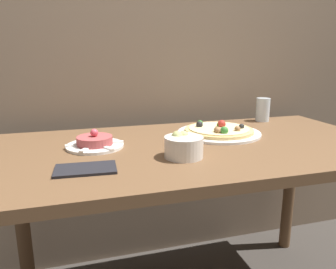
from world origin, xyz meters
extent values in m
cube|color=#84705B|center=(0.00, 0.87, 1.30)|extent=(8.00, 0.05, 2.60)
cube|color=brown|center=(0.00, 0.37, 0.72)|extent=(1.46, 0.74, 0.03)
cylinder|color=brown|center=(-0.67, 0.68, 0.35)|extent=(0.06, 0.06, 0.70)
cylinder|color=brown|center=(0.67, 0.68, 0.35)|extent=(0.06, 0.06, 0.70)
cylinder|color=white|center=(0.15, 0.49, 0.74)|extent=(0.34, 0.34, 0.01)
cylinder|color=#DBB26B|center=(0.15, 0.49, 0.75)|extent=(0.28, 0.28, 0.01)
cylinder|color=beige|center=(0.15, 0.49, 0.76)|extent=(0.25, 0.25, 0.00)
sphere|color=#387F33|center=(0.09, 0.56, 0.77)|extent=(0.03, 0.03, 0.03)
sphere|color=#997047|center=(0.19, 0.42, 0.77)|extent=(0.02, 0.02, 0.02)
sphere|color=black|center=(0.08, 0.53, 0.77)|extent=(0.03, 0.03, 0.03)
sphere|color=#997047|center=(0.11, 0.43, 0.77)|extent=(0.03, 0.03, 0.03)
sphere|color=#997047|center=(0.11, 0.41, 0.77)|extent=(0.02, 0.02, 0.02)
sphere|color=#B22D23|center=(0.17, 0.51, 0.77)|extent=(0.03, 0.03, 0.03)
sphere|color=#387F33|center=(0.16, 0.51, 0.77)|extent=(0.02, 0.02, 0.02)
sphere|color=#387F33|center=(0.13, 0.40, 0.77)|extent=(0.03, 0.03, 0.03)
sphere|color=black|center=(0.23, 0.46, 0.77)|extent=(0.02, 0.02, 0.02)
cylinder|color=white|center=(-0.36, 0.44, 0.74)|extent=(0.20, 0.20, 0.01)
cylinder|color=#A84747|center=(-0.36, 0.44, 0.76)|extent=(0.13, 0.13, 0.03)
sphere|color=#DB4C5B|center=(-0.36, 0.44, 0.79)|extent=(0.03, 0.03, 0.03)
cube|color=white|center=(-0.28, 0.44, 0.75)|extent=(0.04, 0.02, 0.01)
cube|color=white|center=(-0.32, 0.51, 0.75)|extent=(0.03, 0.04, 0.01)
cube|color=white|center=(-0.40, 0.51, 0.75)|extent=(0.03, 0.04, 0.01)
cube|color=white|center=(-0.44, 0.44, 0.75)|extent=(0.04, 0.02, 0.01)
cube|color=white|center=(-0.40, 0.37, 0.75)|extent=(0.03, 0.04, 0.01)
cube|color=white|center=(-0.32, 0.37, 0.75)|extent=(0.03, 0.04, 0.01)
cylinder|color=silver|center=(-0.09, 0.24, 0.77)|extent=(0.13, 0.13, 0.07)
sphere|color=#B7BC70|center=(-0.09, 0.27, 0.80)|extent=(0.03, 0.03, 0.03)
sphere|color=#B7BC70|center=(-0.11, 0.25, 0.79)|extent=(0.02, 0.02, 0.02)
sphere|color=#B7BC70|center=(-0.11, 0.27, 0.80)|extent=(0.04, 0.04, 0.04)
cylinder|color=silver|center=(0.46, 0.67, 0.79)|extent=(0.07, 0.07, 0.11)
cube|color=black|center=(-0.40, 0.21, 0.74)|extent=(0.18, 0.12, 0.01)
camera|label=1|loc=(-0.43, -0.71, 1.06)|focal=35.00mm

